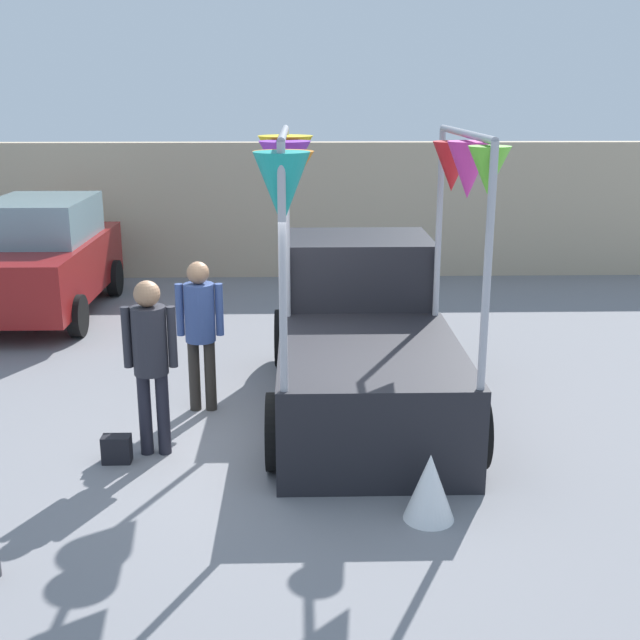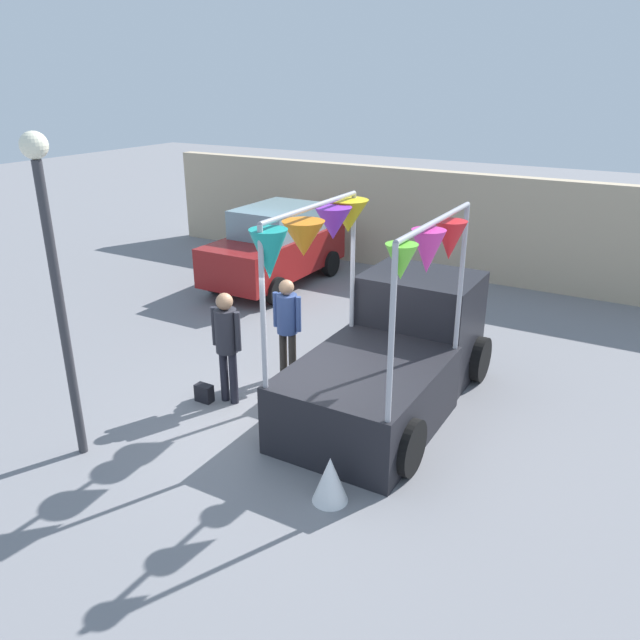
{
  "view_description": "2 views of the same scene",
  "coord_description": "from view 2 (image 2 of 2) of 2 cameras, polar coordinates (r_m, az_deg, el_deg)",
  "views": [
    {
      "loc": [
        0.26,
        -7.7,
        3.54
      ],
      "look_at": [
        0.47,
        0.25,
        1.26
      ],
      "focal_mm": 45.0,
      "sensor_mm": 36.0,
      "label": 1
    },
    {
      "loc": [
        4.36,
        -7.01,
        4.79
      ],
      "look_at": [
        0.19,
        0.2,
        1.51
      ],
      "focal_mm": 35.0,
      "sensor_mm": 36.0,
      "label": 2
    }
  ],
  "objects": [
    {
      "name": "ground_plane",
      "position": [
        9.54,
        -1.63,
        -8.66
      ],
      "size": [
        60.0,
        60.0,
        0.0
      ],
      "primitive_type": "plane",
      "color": "slate"
    },
    {
      "name": "vendor_truck",
      "position": [
        9.64,
        6.75,
        -2.39
      ],
      "size": [
        2.45,
        4.08,
        3.18
      ],
      "color": "black",
      "rests_on": "ground"
    },
    {
      "name": "parked_car",
      "position": [
        15.19,
        -4.06,
        6.77
      ],
      "size": [
        1.88,
        4.0,
        1.88
      ],
      "color": "maroon",
      "rests_on": "ground"
    },
    {
      "name": "person_customer",
      "position": [
        9.54,
        -8.55,
        -1.56
      ],
      "size": [
        0.53,
        0.34,
        1.8
      ],
      "color": "black",
      "rests_on": "ground"
    },
    {
      "name": "person_vendor",
      "position": [
        10.22,
        -3.03,
        0.03
      ],
      "size": [
        0.53,
        0.34,
        1.74
      ],
      "color": "#2D2823",
      "rests_on": "ground"
    },
    {
      "name": "handbag",
      "position": [
        10.01,
        -10.54,
        -6.58
      ],
      "size": [
        0.28,
        0.16,
        0.28
      ],
      "primitive_type": "cube",
      "color": "black",
      "rests_on": "ground"
    },
    {
      "name": "street_lamp",
      "position": [
        8.22,
        -23.27,
        5.16
      ],
      "size": [
        0.32,
        0.32,
        4.21
      ],
      "color": "#333338",
      "rests_on": "ground"
    },
    {
      "name": "brick_boundary_wall",
      "position": [
        15.96,
        13.57,
        8.27
      ],
      "size": [
        18.0,
        0.36,
        2.6
      ],
      "primitive_type": "cube",
      "color": "tan",
      "rests_on": "ground"
    },
    {
      "name": "folded_kite_bundle_white",
      "position": [
        7.67,
        0.94,
        -14.36
      ],
      "size": [
        0.61,
        0.61,
        0.6
      ],
      "primitive_type": "cone",
      "rotation": [
        0.0,
        0.0,
        2.18
      ],
      "color": "white",
      "rests_on": "ground"
    }
  ]
}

